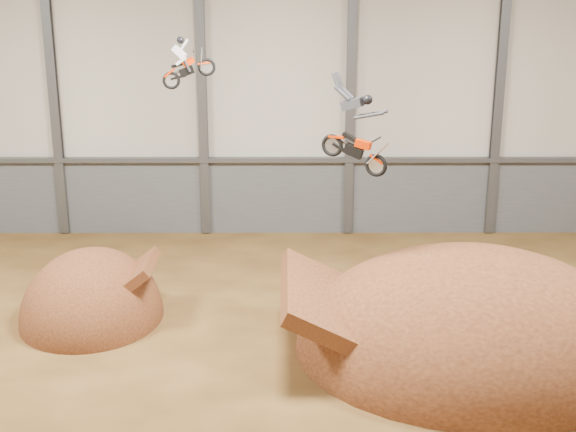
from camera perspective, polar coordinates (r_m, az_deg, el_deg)
The scene contains 12 objects.
floor at distance 24.33m, azimuth -1.16°, elevation -12.36°, with size 40.00×40.00×0.00m, color #452C12.
back_wall at distance 36.48m, azimuth -0.83°, elevation 9.38°, with size 40.00×0.10×14.00m, color beige.
lower_band_back at distance 37.47m, azimuth -0.80°, elevation 1.38°, with size 39.80×0.18×3.50m, color #4F5256.
steel_rail at distance 36.87m, azimuth -0.81°, elevation 4.01°, with size 39.80×0.35×0.20m, color #47494F.
steel_column_1 at distance 37.75m, azimuth -16.39°, elevation 8.96°, with size 0.40×0.36×13.90m, color #47494F.
steel_column_2 at distance 36.48m, azimuth -6.14°, elevation 9.28°, with size 0.40×0.36×13.90m, color #47494F.
steel_column_3 at distance 36.40m, azimuth 4.49°, elevation 9.31°, with size 0.40×0.36×13.90m, color #47494F.
steel_column_4 at distance 37.52m, azimuth 14.82°, elevation 9.04°, with size 0.40×0.36×13.90m, color #47494F.
takeoff_ramp at distance 29.80m, azimuth -13.70°, elevation -7.05°, with size 5.02×5.80×5.02m, color #422010.
landing_ramp at distance 27.35m, azimuth 12.78°, elevation -9.27°, with size 11.49×10.17×6.63m, color #422010.
fmx_rider_a at distance 27.07m, azimuth -6.89°, elevation 11.17°, with size 1.82×0.69×1.65m, color #E82E00, non-canonical shape.
fmx_rider_b at distance 25.53m, azimuth 4.52°, elevation 6.48°, with size 3.06×0.88×2.63m, color #BA2300, non-canonical shape.
Camera 1 is at (0.43, -21.13, 12.06)m, focal length 50.00 mm.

